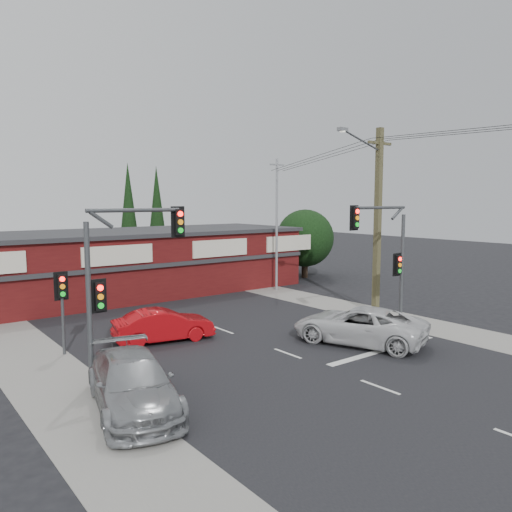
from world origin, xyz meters
TOP-DOWN VIEW (x-y plane):
  - ground at (0.00, 0.00)m, footprint 120.00×120.00m
  - road_strip at (0.00, 5.00)m, footprint 14.00×70.00m
  - verge_left at (-8.50, 5.00)m, footprint 3.00×70.00m
  - verge_right at (8.50, 5.00)m, footprint 3.00×70.00m
  - stop_line at (3.50, -1.50)m, footprint 6.50×0.35m
  - white_suv at (3.47, -0.15)m, footprint 4.56×6.32m
  - silver_suv at (-7.20, -0.67)m, footprint 3.46×5.84m
  - red_sedan at (-3.12, 5.31)m, footprint 4.56×2.34m
  - lane_dashes at (0.00, 9.87)m, footprint 0.12×57.33m
  - shop_building at (-0.99, 16.99)m, footprint 27.30×8.40m
  - tree_cluster at (14.69, 15.44)m, footprint 5.90×5.10m
  - conifer_near at (3.50, 24.00)m, footprint 1.80×1.80m
  - conifer_far at (7.00, 26.00)m, footprint 1.80×1.80m
  - traffic_mast_left at (-6.43, 2.00)m, footprint 3.77×0.27m
  - traffic_mast_right at (6.86, 1.00)m, footprint 3.96×0.27m
  - pedestal_signal at (-7.20, 6.01)m, footprint 0.55×0.27m
  - utility_pole at (8.36, 2.99)m, footprint 4.38×0.59m
  - steel_pole at (9.00, 12.00)m, footprint 1.20×0.16m
  - power_lines at (8.47, -2.47)m, footprint 2.01×29.00m

SIDE VIEW (x-z plane):
  - ground at x=0.00m, z-range 0.00..0.00m
  - road_strip at x=0.00m, z-range 0.00..0.01m
  - verge_left at x=-8.50m, z-range 0.00..0.02m
  - verge_right at x=8.50m, z-range 0.00..0.02m
  - lane_dashes at x=0.00m, z-range 0.01..0.02m
  - stop_line at x=3.50m, z-range 0.01..0.02m
  - red_sedan at x=-3.12m, z-range 0.00..1.43m
  - silver_suv at x=-7.20m, z-range 0.00..1.59m
  - white_suv at x=3.47m, z-range 0.00..1.60m
  - shop_building at x=-0.99m, z-range 0.02..4.25m
  - pedestal_signal at x=-7.20m, z-range 0.72..4.09m
  - tree_cluster at x=14.69m, z-range 0.15..5.65m
  - traffic_mast_left at x=-6.43m, z-range 0.94..6.92m
  - traffic_mast_right at x=6.86m, z-range 0.96..6.93m
  - steel_pole at x=9.00m, z-range 0.20..9.20m
  - utility_pole at x=8.36m, z-range 0.40..10.40m
  - conifer_near at x=3.50m, z-range 0.85..10.10m
  - conifer_far at x=7.00m, z-range 0.85..10.10m
  - power_lines at x=8.47m, z-range 8.43..9.65m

